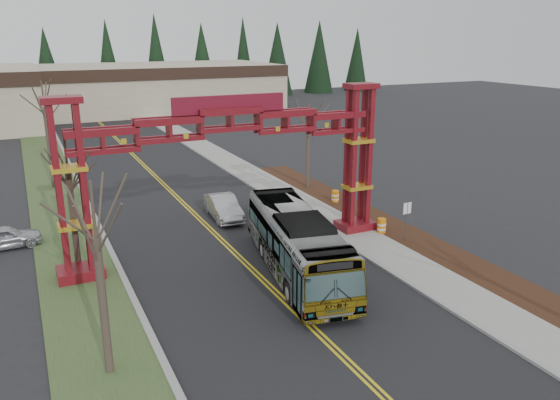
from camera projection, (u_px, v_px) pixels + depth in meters
road at (196, 215)px, 36.28m from camera, size 12.00×110.00×0.02m
lane_line_left at (194, 215)px, 36.23m from camera, size 0.12×100.00×0.01m
lane_line_right at (198, 215)px, 36.33m from camera, size 0.12×100.00×0.01m
curb_right at (279, 203)px, 38.80m from camera, size 0.30×110.00×0.15m
sidewalk_right at (297, 200)px, 39.40m from camera, size 2.60×110.00×0.14m
landscape_strip at (479, 272)px, 27.53m from camera, size 2.60×50.00×0.12m
grass_median at (68, 233)px, 32.97m from camera, size 4.00×110.00×0.08m
curb_left at (100, 228)px, 33.73m from camera, size 0.30×110.00×0.15m
gateway_arch at (230, 146)px, 28.50m from camera, size 18.20×1.60×8.90m
retail_building_east at (153, 87)px, 86.83m from camera, size 38.00×20.30×7.00m
conifer_treeline at (78, 66)px, 92.34m from camera, size 116.10×5.60×13.00m
transit_bus at (297, 243)px, 27.11m from camera, size 4.81×11.75×3.19m
silver_sedan at (223, 207)px, 35.57m from camera, size 1.93×4.67×1.50m
parked_car_near_a at (4, 237)px, 30.56m from camera, size 3.98×1.84×1.32m
bare_tree_median_near at (96, 239)px, 17.94m from camera, size 2.96×2.96×7.08m
bare_tree_median_mid at (68, 173)px, 26.29m from camera, size 3.09×3.09×7.24m
bare_tree_median_far at (45, 110)px, 40.99m from camera, size 3.25×3.25×8.28m
bare_tree_right_far at (308, 128)px, 41.53m from camera, size 2.92×2.92×6.69m
street_sign at (407, 214)px, 31.12m from camera, size 0.55×0.07×2.40m
barrel_south at (382, 226)px, 32.75m from camera, size 0.54×0.54×1.00m
barrel_mid at (349, 214)px, 34.94m from camera, size 0.55×0.55×1.01m
barrel_north at (335, 197)px, 38.75m from camera, size 0.51×0.51×0.95m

